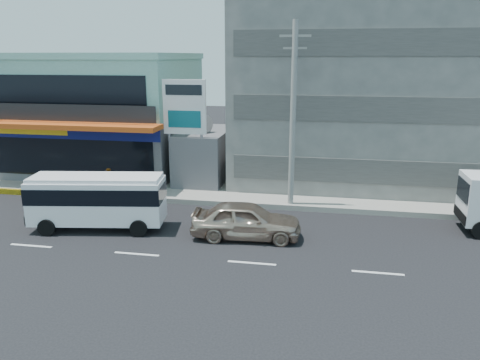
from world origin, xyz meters
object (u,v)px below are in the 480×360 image
object	(u,v)px
sedan	(246,220)
shop_building	(104,116)
billboard	(185,113)
satellite_dish	(201,132)
utility_pole_near	(293,116)
minibus	(97,197)
concrete_building	(363,75)
motorcycle_rider	(111,193)

from	to	relation	value
sedan	shop_building	bearing A→B (deg)	43.56
billboard	satellite_dish	bearing A→B (deg)	74.48
utility_pole_near	minibus	bearing A→B (deg)	-151.75
satellite_dish	sedan	world-z (taller)	satellite_dish
utility_pole_near	minibus	distance (m)	10.80
shop_building	concrete_building	world-z (taller)	concrete_building
shop_building	motorcycle_rider	distance (m)	9.41
minibus	concrete_building	bearing A→B (deg)	43.75
shop_building	concrete_building	size ratio (longest dim) A/B	0.77
shop_building	concrete_building	xyz separation A→B (m)	(18.00, 1.05, 3.00)
concrete_building	utility_pole_near	xyz separation A→B (m)	(-4.00, -7.60, -1.85)
utility_pole_near	motorcycle_rider	world-z (taller)	utility_pole_near
concrete_building	utility_pole_near	size ratio (longest dim) A/B	1.60
concrete_building	billboard	world-z (taller)	concrete_building
concrete_building	sedan	bearing A→B (deg)	-114.87
billboard	utility_pole_near	xyz separation A→B (m)	(6.50, -1.80, 0.22)
billboard	utility_pole_near	distance (m)	6.75
sedan	motorcycle_rider	distance (m)	8.96
motorcycle_rider	shop_building	bearing A→B (deg)	116.97
shop_building	minibus	xyz separation A→B (m)	(5.02, -11.37, -2.40)
satellite_dish	minibus	world-z (taller)	satellite_dish
billboard	sedan	world-z (taller)	billboard
satellite_dish	billboard	size ratio (longest dim) A/B	0.22
shop_building	minibus	world-z (taller)	shop_building
sedan	concrete_building	bearing A→B (deg)	-28.89
minibus	motorcycle_rider	xyz separation A→B (m)	(-1.02, 3.51, -0.88)
concrete_building	motorcycle_rider	world-z (taller)	concrete_building
sedan	motorcycle_rider	xyz separation A→B (m)	(-8.30, 3.38, -0.15)
billboard	motorcycle_rider	bearing A→B (deg)	-138.34
billboard	utility_pole_near	size ratio (longest dim) A/B	0.69
concrete_building	satellite_dish	world-z (taller)	concrete_building
sedan	minibus	bearing A→B (deg)	86.99
concrete_building	satellite_dish	xyz separation A→B (m)	(-10.00, -4.00, -3.42)
concrete_building	satellite_dish	bearing A→B (deg)	-158.20
minibus	sedan	bearing A→B (deg)	1.02
sedan	utility_pole_near	bearing A→B (deg)	-23.91
satellite_dish	motorcycle_rider	bearing A→B (deg)	-129.14
concrete_building	sedan	distance (m)	14.88
minibus	sedan	world-z (taller)	minibus
shop_building	billboard	size ratio (longest dim) A/B	1.80
utility_pole_near	sedan	xyz separation A→B (m)	(-1.70, -4.69, -4.29)
utility_pole_near	minibus	world-z (taller)	utility_pole_near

